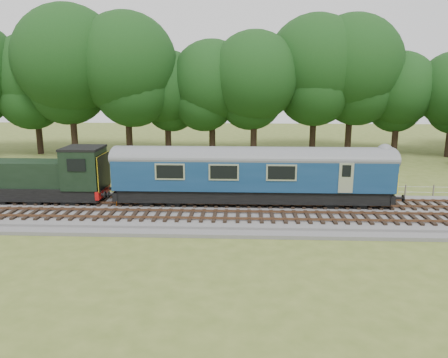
{
  "coord_description": "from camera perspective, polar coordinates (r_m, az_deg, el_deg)",
  "views": [
    {
      "loc": [
        -1.83,
        -26.71,
        8.41
      ],
      "look_at": [
        -3.05,
        1.4,
        2.0
      ],
      "focal_mm": 35.0,
      "sensor_mm": 36.0,
      "label": 1
    }
  ],
  "objects": [
    {
      "name": "dmu_railcar",
      "position": [
        28.71,
        3.7,
        1.14
      ],
      "size": [
        18.05,
        2.86,
        3.88
      ],
      "color": "black",
      "rests_on": "ground"
    },
    {
      "name": "fence",
      "position": [
        32.37,
        5.64,
        -2.29
      ],
      "size": [
        64.0,
        0.12,
        1.0
      ],
      "primitive_type": null,
      "color": "#6B6054",
      "rests_on": "ground"
    },
    {
      "name": "tree_line",
      "position": [
        49.46,
        4.57,
        3.0
      ],
      "size": [
        70.0,
        8.0,
        18.0
      ],
      "primitive_type": null,
      "color": "black",
      "rests_on": "ground"
    },
    {
      "name": "ballast",
      "position": [
        28.01,
        6.13,
        -4.34
      ],
      "size": [
        70.0,
        7.0,
        0.35
      ],
      "primitive_type": "cube",
      "color": "#4C4C4F",
      "rests_on": "ground"
    },
    {
      "name": "shunter_loco",
      "position": [
        31.75,
        -22.33,
        0.16
      ],
      "size": [
        8.91,
        2.6,
        3.38
      ],
      "color": "black",
      "rests_on": "ground"
    },
    {
      "name": "ground",
      "position": [
        28.06,
        6.12,
        -4.68
      ],
      "size": [
        120.0,
        120.0,
        0.0
      ],
      "primitive_type": "plane",
      "color": "#4B5B21",
      "rests_on": "ground"
    },
    {
      "name": "track_north",
      "position": [
        29.28,
        5.98,
        -3.08
      ],
      "size": [
        67.2,
        2.4,
        0.21
      ],
      "color": "black",
      "rests_on": "ballast"
    },
    {
      "name": "track_south",
      "position": [
        26.41,
        6.36,
        -4.87
      ],
      "size": [
        67.2,
        2.4,
        0.21
      ],
      "color": "black",
      "rests_on": "ballast"
    },
    {
      "name": "worker",
      "position": [
        29.34,
        -13.55,
        -1.54
      ],
      "size": [
        0.79,
        0.62,
        1.92
      ],
      "primitive_type": "imported",
      "rotation": [
        0.0,
        0.0,
        0.25
      ],
      "color": "orange",
      "rests_on": "ballast"
    }
  ]
}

